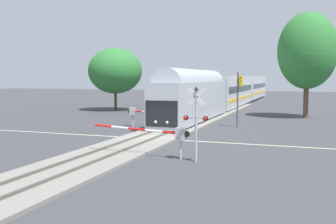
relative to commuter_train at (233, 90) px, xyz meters
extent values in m
plane|color=#3D3D42|center=(0.00, -34.30, -2.73)|extent=(220.00, 220.00, 0.00)
cube|color=beige|center=(0.00, -34.30, -2.73)|extent=(44.00, 0.20, 0.01)
cube|color=gray|center=(0.00, -34.30, -2.64)|extent=(4.40, 80.00, 0.18)
cube|color=#56514C|center=(-0.72, -34.30, -2.48)|extent=(0.10, 80.00, 0.14)
cube|color=#56514C|center=(0.71, -34.30, -2.48)|extent=(0.10, 80.00, 0.14)
cube|color=#B2B7C1|center=(0.00, -22.55, -0.46)|extent=(3.00, 18.81, 3.90)
cube|color=black|center=(0.00, -31.98, -1.05)|extent=(2.76, 0.08, 2.15)
cylinder|color=#B2B7C1|center=(0.00, -22.55, 1.37)|extent=(2.76, 16.93, 2.76)
sphere|color=#F4F2CC|center=(-0.50, -31.99, -1.73)|extent=(0.24, 0.24, 0.24)
sphere|color=#F4F2CC|center=(0.50, -31.99, -1.73)|extent=(0.24, 0.24, 0.24)
cube|color=silver|center=(0.00, -0.36, -0.11)|extent=(3.00, 23.78, 4.60)
cube|color=black|center=(1.51, -0.36, 0.19)|extent=(0.04, 21.40, 0.90)
cube|color=gold|center=(1.52, -0.36, -1.26)|extent=(0.04, 21.88, 0.36)
cube|color=silver|center=(0.00, 24.32, -0.11)|extent=(3.00, 23.78, 4.60)
cube|color=black|center=(1.51, 24.32, 0.19)|extent=(0.04, 21.40, 0.90)
cube|color=gold|center=(1.52, 24.32, -1.26)|extent=(0.04, 21.88, 0.36)
cylinder|color=#B7B7BC|center=(4.42, -40.62, -2.18)|extent=(0.14, 0.14, 1.10)
cube|color=#B7B7BC|center=(4.42, -40.62, -1.28)|extent=(0.56, 0.40, 0.70)
sphere|color=black|center=(4.77, -40.62, -1.28)|extent=(0.36, 0.36, 0.36)
cylinder|color=red|center=(3.87, -40.62, -1.25)|extent=(1.10, 0.12, 0.18)
cylinder|color=white|center=(2.78, -40.62, -1.20)|extent=(1.10, 0.12, 0.18)
cylinder|color=red|center=(1.69, -40.62, -1.14)|extent=(1.10, 0.12, 0.18)
cylinder|color=white|center=(0.60, -40.62, -1.09)|extent=(1.10, 0.12, 0.18)
cylinder|color=red|center=(-0.50, -40.62, -1.03)|extent=(1.10, 0.12, 0.18)
sphere|color=red|center=(-1.04, -40.62, -1.00)|extent=(0.14, 0.14, 0.14)
cylinder|color=#B2B2B7|center=(5.42, -41.02, -0.78)|extent=(0.14, 0.14, 3.91)
cube|color=white|center=(5.42, -41.04, 0.83)|extent=(0.98, 0.05, 0.98)
cube|color=white|center=(5.42, -41.04, 0.83)|extent=(0.98, 0.05, 0.98)
cube|color=#B2B2B7|center=(5.42, -41.02, -0.31)|extent=(1.10, 0.08, 0.08)
cylinder|color=black|center=(4.87, -41.12, -0.31)|extent=(0.26, 0.18, 0.26)
cylinder|color=black|center=(5.97, -41.12, -0.31)|extent=(0.26, 0.18, 0.26)
sphere|color=red|center=(4.87, -41.22, -0.31)|extent=(0.20, 0.20, 0.20)
sphere|color=red|center=(5.97, -41.22, -0.31)|extent=(0.20, 0.20, 0.20)
cone|color=black|center=(5.42, -41.02, 1.30)|extent=(0.28, 0.28, 0.22)
cylinder|color=#B7B7BC|center=(-4.42, -27.98, -2.18)|extent=(0.14, 0.14, 1.10)
cube|color=#B7B7BC|center=(-4.42, -27.98, -1.28)|extent=(0.56, 0.40, 0.70)
sphere|color=black|center=(-4.77, -27.98, -1.28)|extent=(0.36, 0.36, 0.36)
cylinder|color=red|center=(-3.94, -27.98, -1.28)|extent=(0.96, 0.12, 0.12)
cylinder|color=white|center=(-2.98, -27.98, -1.27)|extent=(0.96, 0.12, 0.12)
cylinder|color=red|center=(-2.02, -27.98, -1.27)|extent=(0.96, 0.12, 0.12)
cylinder|color=white|center=(-1.06, -27.98, -1.27)|extent=(0.96, 0.12, 0.12)
cylinder|color=red|center=(-0.10, -27.98, -1.26)|extent=(0.96, 0.12, 0.12)
sphere|color=red|center=(0.38, -27.98, -1.26)|extent=(0.14, 0.14, 0.14)
cylinder|color=#4C4C51|center=(4.99, -25.07, -0.17)|extent=(0.16, 0.16, 5.12)
cube|color=gold|center=(5.27, -25.07, 1.59)|extent=(0.34, 0.26, 1.00)
sphere|color=#262626|center=(5.27, -25.22, 1.91)|extent=(0.20, 0.20, 0.20)
cylinder|color=gold|center=(5.27, -25.25, 1.91)|extent=(0.24, 0.10, 0.24)
sphere|color=#262626|center=(5.27, -25.22, 1.59)|extent=(0.20, 0.20, 0.20)
cylinder|color=gold|center=(5.27, -25.25, 1.59)|extent=(0.24, 0.10, 0.24)
sphere|color=green|center=(5.27, -25.22, 1.27)|extent=(0.20, 0.20, 0.20)
cylinder|color=gold|center=(5.27, -25.25, 1.27)|extent=(0.24, 0.10, 0.24)
cylinder|color=#4C3828|center=(-14.31, -12.33, -1.14)|extent=(0.38, 0.38, 3.19)
ellipsoid|color=#2D7533|center=(-14.31, -12.33, 2.83)|extent=(7.53, 7.53, 6.33)
cylinder|color=brown|center=(10.98, -14.07, -0.53)|extent=(0.56, 0.56, 4.40)
ellipsoid|color=#2D7533|center=(10.98, -14.07, 4.93)|extent=(6.63, 6.63, 8.70)
camera|label=1|loc=(11.08, -61.41, 1.88)|focal=41.66mm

